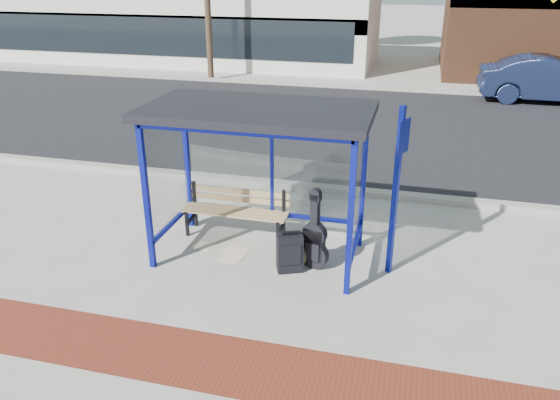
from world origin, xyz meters
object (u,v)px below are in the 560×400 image
(guitar_bag, at_px, (314,241))
(parked_car, at_px, (551,80))
(backpack, at_px, (296,257))
(suitcase, at_px, (290,253))
(bench, at_px, (236,209))

(guitar_bag, height_order, parked_car, parked_car)
(backpack, xyz_separation_m, parked_car, (5.78, 12.81, 0.57))
(suitcase, bearing_deg, bench, 116.94)
(parked_car, bearing_deg, suitcase, 155.08)
(bench, distance_m, guitar_bag, 1.69)
(suitcase, bearing_deg, parked_car, 41.90)
(suitcase, height_order, backpack, suitcase)
(backpack, bearing_deg, parked_car, 67.16)
(bench, xyz_separation_m, suitcase, (1.17, -0.96, -0.18))
(suitcase, xyz_separation_m, parked_car, (5.85, 12.93, 0.45))
(bench, relative_size, backpack, 4.70)
(bench, xyz_separation_m, parked_car, (7.02, 11.97, 0.27))
(guitar_bag, relative_size, backpack, 3.19)
(parked_car, bearing_deg, bench, 149.04)
(bench, relative_size, suitcase, 2.72)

